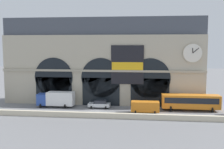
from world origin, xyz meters
name	(u,v)px	position (x,y,z in m)	size (l,w,h in m)	color
ground_plane	(97,111)	(0.00, 0.00, 0.00)	(200.00, 200.00, 0.00)	slate
quay_parapet_wall	(93,115)	(0.00, -4.68, 0.49)	(90.00, 0.70, 0.97)	beige
station_building	(103,62)	(0.03, 7.67, 9.00)	(42.73, 5.75, 18.48)	#B2A891
box_truck_midwest	(56,99)	(-8.91, 2.62, 1.70)	(7.50, 2.91, 3.12)	#28479E
car_center	(99,104)	(0.05, 2.69, 0.80)	(4.40, 2.22, 1.55)	#ADB2B7
van_mideast	(145,107)	(9.16, -0.37, 1.25)	(5.20, 2.48, 2.20)	orange
bus_east	(190,101)	(17.92, 2.62, 1.78)	(11.00, 3.25, 3.10)	orange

